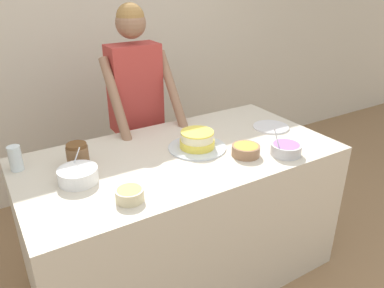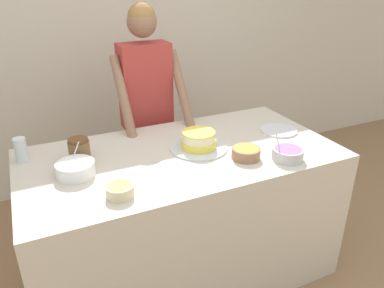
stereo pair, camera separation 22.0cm
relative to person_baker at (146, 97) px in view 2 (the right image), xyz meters
name	(u,v)px [view 2 (the right image)]	position (x,y,z in m)	size (l,w,h in m)	color
wall_back	(114,46)	(-0.02, 0.82, 0.24)	(10.00, 0.05, 2.60)	beige
counter	(182,215)	(-0.02, -0.68, -0.60)	(1.89, 0.97, 0.91)	beige
person_baker	(146,97)	(0.00, 0.00, 0.00)	(0.49, 0.47, 1.72)	#2D2D38
cake	(199,142)	(0.10, -0.68, -0.10)	(0.36, 0.36, 0.11)	silver
frosting_bowl_yellow	(120,190)	(-0.48, -1.00, -0.11)	(0.14, 0.14, 0.06)	beige
frosting_bowl_purple	(288,153)	(0.51, -1.02, -0.11)	(0.18, 0.18, 0.16)	silver
frosting_bowl_white	(76,168)	(-0.64, -0.70, -0.11)	(0.20, 0.20, 0.16)	white
frosting_bowl_orange	(246,153)	(0.29, -0.91, -0.11)	(0.17, 0.17, 0.06)	#936B4C
drinking_glass	(21,150)	(-0.89, -0.39, -0.08)	(0.07, 0.07, 0.14)	silver
ceramic_plate	(279,130)	(0.72, -0.66, -0.14)	(0.25, 0.25, 0.01)	silver
stoneware_jar	(79,149)	(-0.59, -0.51, -0.08)	(0.12, 0.12, 0.13)	brown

